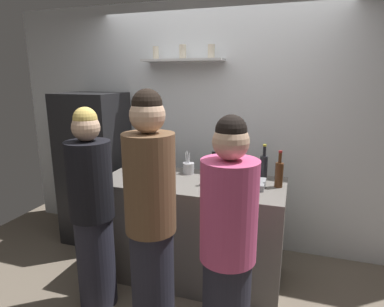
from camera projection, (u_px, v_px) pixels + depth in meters
The scene contains 12 objects.
back_wall_assembly at pixel (216, 127), 3.46m from camera, with size 4.80×0.32×2.60m.
refrigerator at pixel (95, 168), 3.58m from camera, with size 0.65×0.60×1.67m.
counter at pixel (192, 229), 2.96m from camera, with size 1.63×0.72×0.93m, color #66605B.
baking_pan at pixel (245, 183), 2.71m from camera, with size 0.34×0.24×0.05m, color gray.
utensil_holder at pixel (188, 168), 3.05m from camera, with size 0.11×0.11×0.22m.
wine_bottle_amber_glass at pixel (279, 174), 2.66m from camera, with size 0.07×0.07×0.31m.
wine_bottle_dark_glass at pixel (264, 166), 2.87m from camera, with size 0.07×0.07×0.32m.
wine_bottle_green_glass at pixel (214, 172), 2.73m from camera, with size 0.08×0.08×0.29m.
water_bottle_plastic at pixel (166, 175), 2.69m from camera, with size 0.09×0.09×0.22m.
person_brown_jacket at pixel (151, 223), 2.14m from camera, with size 0.34×0.34×1.77m.
person_blonde at pixel (93, 213), 2.49m from camera, with size 0.34×0.34×1.63m.
person_pink_top at pixel (228, 252), 1.92m from camera, with size 0.34×0.34×1.64m.
Camera 1 is at (0.81, -2.09, 1.84)m, focal length 29.87 mm.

